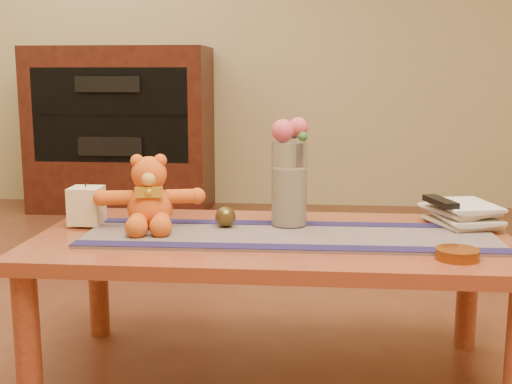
# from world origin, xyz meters

# --- Properties ---
(floor) EXTENTS (5.50, 5.50, 0.00)m
(floor) POSITION_xyz_m (0.00, 0.00, 0.00)
(floor) COLOR #552818
(floor) RESTS_ON ground
(wall_back) EXTENTS (5.50, 0.00, 5.50)m
(wall_back) POSITION_xyz_m (0.00, 2.75, 1.35)
(wall_back) COLOR tan
(wall_back) RESTS_ON floor
(coffee_table_top) EXTENTS (1.40, 0.70, 0.04)m
(coffee_table_top) POSITION_xyz_m (0.00, 0.00, 0.43)
(coffee_table_top) COLOR maroon
(coffee_table_top) RESTS_ON floor
(table_leg_fl) EXTENTS (0.07, 0.07, 0.41)m
(table_leg_fl) POSITION_xyz_m (-0.64, -0.29, 0.21)
(table_leg_fl) COLOR maroon
(table_leg_fl) RESTS_ON floor
(table_leg_bl) EXTENTS (0.07, 0.07, 0.41)m
(table_leg_bl) POSITION_xyz_m (-0.64, 0.29, 0.21)
(table_leg_bl) COLOR maroon
(table_leg_bl) RESTS_ON floor
(table_leg_br) EXTENTS (0.07, 0.07, 0.41)m
(table_leg_br) POSITION_xyz_m (0.64, 0.29, 0.21)
(table_leg_br) COLOR maroon
(table_leg_br) RESTS_ON floor
(persian_runner) EXTENTS (1.21, 0.37, 0.01)m
(persian_runner) POSITION_xyz_m (0.05, -0.02, 0.45)
(persian_runner) COLOR #161B3E
(persian_runner) RESTS_ON coffee_table_top
(runner_border_near) EXTENTS (1.20, 0.08, 0.00)m
(runner_border_near) POSITION_xyz_m (0.05, -0.16, 0.46)
(runner_border_near) COLOR #1B1642
(runner_border_near) RESTS_ON persian_runner
(runner_border_far) EXTENTS (1.20, 0.08, 0.00)m
(runner_border_far) POSITION_xyz_m (0.05, 0.13, 0.46)
(runner_border_far) COLOR #1B1642
(runner_border_far) RESTS_ON persian_runner
(teddy_bear) EXTENTS (0.36, 0.32, 0.21)m
(teddy_bear) POSITION_xyz_m (-0.38, 0.04, 0.56)
(teddy_bear) COLOR orange
(teddy_bear) RESTS_ON persian_runner
(pillar_candle) EXTENTS (0.10, 0.10, 0.12)m
(pillar_candle) POSITION_xyz_m (-0.59, 0.07, 0.52)
(pillar_candle) COLOR beige
(pillar_candle) RESTS_ON persian_runner
(candle_wick) EXTENTS (0.00, 0.00, 0.01)m
(candle_wick) POSITION_xyz_m (-0.59, 0.07, 0.58)
(candle_wick) COLOR black
(candle_wick) RESTS_ON pillar_candle
(glass_vase) EXTENTS (0.11, 0.11, 0.26)m
(glass_vase) POSITION_xyz_m (0.04, 0.10, 0.59)
(glass_vase) COLOR silver
(glass_vase) RESTS_ON persian_runner
(potpourri_fill) EXTENTS (0.09, 0.09, 0.18)m
(potpourri_fill) POSITION_xyz_m (0.04, 0.10, 0.55)
(potpourri_fill) COLOR beige
(potpourri_fill) RESTS_ON glass_vase
(rose_left) EXTENTS (0.07, 0.07, 0.07)m
(rose_left) POSITION_xyz_m (0.02, 0.09, 0.75)
(rose_left) COLOR #DA4C5E
(rose_left) RESTS_ON glass_vase
(rose_right) EXTENTS (0.06, 0.06, 0.06)m
(rose_right) POSITION_xyz_m (0.07, 0.11, 0.76)
(rose_right) COLOR #DA4C5E
(rose_right) RESTS_ON glass_vase
(blue_flower_back) EXTENTS (0.04, 0.04, 0.04)m
(blue_flower_back) POSITION_xyz_m (0.05, 0.14, 0.75)
(blue_flower_back) COLOR #4B5EA2
(blue_flower_back) RESTS_ON glass_vase
(blue_flower_side) EXTENTS (0.04, 0.04, 0.04)m
(blue_flower_side) POSITION_xyz_m (0.01, 0.12, 0.74)
(blue_flower_side) COLOR #4B5EA2
(blue_flower_side) RESTS_ON glass_vase
(leaf_sprig) EXTENTS (0.03, 0.03, 0.03)m
(leaf_sprig) POSITION_xyz_m (0.08, 0.08, 0.74)
(leaf_sprig) COLOR #33662D
(leaf_sprig) RESTS_ON glass_vase
(bronze_ball) EXTENTS (0.06, 0.06, 0.06)m
(bronze_ball) POSITION_xyz_m (-0.15, 0.06, 0.49)
(bronze_ball) COLOR #4C3A19
(bronze_ball) RESTS_ON persian_runner
(book_bottom) EXTENTS (0.23, 0.27, 0.02)m
(book_bottom) POSITION_xyz_m (0.50, 0.14, 0.46)
(book_bottom) COLOR beige
(book_bottom) RESTS_ON coffee_table_top
(book_lower) EXTENTS (0.21, 0.25, 0.02)m
(book_lower) POSITION_xyz_m (0.51, 0.14, 0.48)
(book_lower) COLOR beige
(book_lower) RESTS_ON book_bottom
(book_upper) EXTENTS (0.24, 0.27, 0.02)m
(book_upper) POSITION_xyz_m (0.50, 0.15, 0.50)
(book_upper) COLOR beige
(book_upper) RESTS_ON book_lower
(book_top) EXTENTS (0.21, 0.26, 0.02)m
(book_top) POSITION_xyz_m (0.51, 0.14, 0.52)
(book_top) COLOR beige
(book_top) RESTS_ON book_upper
(tv_remote) EXTENTS (0.09, 0.17, 0.02)m
(tv_remote) POSITION_xyz_m (0.51, 0.14, 0.54)
(tv_remote) COLOR black
(tv_remote) RESTS_ON book_top
(amber_dish) EXTENTS (0.13, 0.13, 0.03)m
(amber_dish) POSITION_xyz_m (0.49, -0.21, 0.46)
(amber_dish) COLOR #BF5914
(amber_dish) RESTS_ON coffee_table_top
(media_cabinet) EXTENTS (1.20, 0.50, 1.10)m
(media_cabinet) POSITION_xyz_m (-1.20, 2.48, 0.55)
(media_cabinet) COLOR black
(media_cabinet) RESTS_ON floor
(cabinet_cavity) EXTENTS (1.02, 0.03, 0.61)m
(cabinet_cavity) POSITION_xyz_m (-1.20, 2.25, 0.66)
(cabinet_cavity) COLOR black
(cabinet_cavity) RESTS_ON media_cabinet
(cabinet_shelf) EXTENTS (1.02, 0.20, 0.02)m
(cabinet_shelf) POSITION_xyz_m (-1.20, 2.33, 0.66)
(cabinet_shelf) COLOR black
(cabinet_shelf) RESTS_ON media_cabinet
(stereo_upper) EXTENTS (0.42, 0.28, 0.10)m
(stereo_upper) POSITION_xyz_m (-1.20, 2.35, 0.86)
(stereo_upper) COLOR black
(stereo_upper) RESTS_ON media_cabinet
(stereo_lower) EXTENTS (0.42, 0.28, 0.12)m
(stereo_lower) POSITION_xyz_m (-1.20, 2.35, 0.46)
(stereo_lower) COLOR black
(stereo_lower) RESTS_ON media_cabinet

